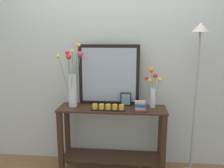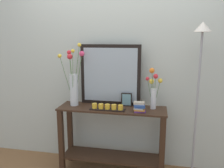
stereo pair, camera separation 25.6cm
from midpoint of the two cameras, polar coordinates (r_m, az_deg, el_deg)
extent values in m
cube|color=beige|center=(2.81, -2.05, 6.70)|extent=(6.40, 0.08, 2.70)
cube|color=#382316|center=(2.63, -2.80, -6.20)|extent=(1.23, 0.36, 0.02)
cube|color=#382316|center=(2.87, -2.68, -17.69)|extent=(1.17, 0.32, 0.02)
cube|color=#382316|center=(2.79, -15.38, -14.32)|extent=(0.06, 0.06, 0.78)
cube|color=#382316|center=(2.64, 9.87, -15.67)|extent=(0.06, 0.06, 0.78)
cube|color=#382316|center=(3.03, -13.48, -12.09)|extent=(0.06, 0.06, 0.78)
cube|color=#382316|center=(2.89, 9.45, -13.14)|extent=(0.06, 0.06, 0.78)
cube|color=black|center=(2.70, -3.48, 2.26)|extent=(0.72, 0.03, 0.71)
cube|color=#9EADB7|center=(2.68, -3.53, 2.21)|extent=(0.64, 0.00, 0.63)
cylinder|color=silver|center=(2.70, -12.53, -1.70)|extent=(0.10, 0.10, 0.37)
cylinder|color=#4C753D|center=(2.65, -12.98, 0.59)|extent=(0.02, 0.06, 0.56)
sphere|color=red|center=(2.60, -13.58, 6.57)|extent=(0.06, 0.06, 0.06)
cylinder|color=#4C753D|center=(2.70, -13.19, 1.21)|extent=(0.05, 0.03, 0.60)
sphere|color=red|center=(2.68, -13.85, 7.59)|extent=(0.05, 0.05, 0.05)
cylinder|color=#4C753D|center=(2.61, -12.77, 1.15)|extent=(0.06, 0.10, 0.63)
sphere|color=yellow|center=(2.51, -12.76, 8.00)|extent=(0.04, 0.04, 0.04)
cylinder|color=#4C753D|center=(2.65, -14.23, 0.62)|extent=(0.12, 0.09, 0.57)
sphere|color=yellow|center=(2.60, -16.09, 6.66)|extent=(0.04, 0.04, 0.04)
cylinder|color=#4C753D|center=(2.63, -12.04, 1.98)|extent=(0.11, 0.02, 0.69)
sphere|color=yellow|center=(2.58, -11.26, 9.54)|extent=(0.04, 0.04, 0.04)
cylinder|color=#4C753D|center=(2.69, -11.49, 1.10)|extent=(0.09, 0.05, 0.59)
sphere|color=#EA4275|center=(2.66, -10.69, 7.40)|extent=(0.06, 0.06, 0.06)
cylinder|color=silver|center=(2.63, 7.42, -3.45)|extent=(0.06, 0.06, 0.23)
cylinder|color=#4C753D|center=(2.59, 7.34, -1.06)|extent=(0.04, 0.05, 0.42)
sphere|color=orange|center=(2.53, 7.02, 3.49)|extent=(0.06, 0.06, 0.06)
cylinder|color=#4C753D|center=(2.64, 6.55, -2.00)|extent=(0.07, 0.04, 0.32)
sphere|color=red|center=(2.62, 5.87, 1.45)|extent=(0.04, 0.04, 0.04)
cylinder|color=#4C753D|center=(2.61, 8.30, -2.23)|extent=(0.06, 0.04, 0.31)
sphere|color=yellow|center=(2.57, 9.04, 1.03)|extent=(0.05, 0.05, 0.05)
cylinder|color=#4C753D|center=(2.63, 7.03, -2.36)|extent=(0.02, 0.05, 0.29)
sphere|color=yellow|center=(2.62, 6.88, 0.80)|extent=(0.06, 0.06, 0.06)
cylinder|color=#4C753D|center=(2.59, 7.75, -1.76)|extent=(0.01, 0.04, 0.36)
sphere|color=red|center=(2.54, 7.96, 2.09)|extent=(0.05, 0.05, 0.05)
cube|color=black|center=(2.55, -3.86, -6.44)|extent=(0.39, 0.09, 0.01)
cylinder|color=gold|center=(2.56, -7.15, -5.60)|extent=(0.06, 0.06, 0.05)
cylinder|color=gold|center=(2.55, -5.52, -5.66)|extent=(0.06, 0.06, 0.05)
cylinder|color=gold|center=(2.54, -3.87, -5.72)|extent=(0.06, 0.06, 0.05)
cylinder|color=gold|center=(2.53, -2.20, -5.78)|extent=(0.06, 0.06, 0.05)
cylinder|color=gold|center=(2.52, -0.52, -5.83)|extent=(0.06, 0.06, 0.05)
cube|color=black|center=(2.69, 0.74, -3.85)|extent=(0.12, 0.01, 0.16)
cube|color=#6A9BA7|center=(2.68, 0.73, -3.89)|extent=(0.10, 0.00, 0.13)
cube|color=#663884|center=(2.51, 4.31, -6.60)|extent=(0.13, 0.09, 0.02)
cube|color=orange|center=(2.51, 4.21, -6.26)|extent=(0.12, 0.08, 0.02)
cube|color=#B2A893|center=(2.50, 4.06, -5.94)|extent=(0.11, 0.09, 0.02)
cube|color=#2D519E|center=(2.50, 4.25, -5.55)|extent=(0.12, 0.08, 0.02)
cube|color=#2D519E|center=(2.49, 4.17, -5.13)|extent=(0.11, 0.10, 0.02)
cube|color=#B2A893|center=(2.48, 4.10, -4.62)|extent=(0.11, 0.07, 0.03)
cylinder|color=#9E9EA3|center=(2.65, 17.39, -5.57)|extent=(0.02, 0.02, 1.62)
cone|color=beige|center=(2.55, 18.57, 13.30)|extent=(0.18, 0.18, 0.10)
camera|label=1|loc=(0.13, -92.86, -0.58)|focal=36.61mm
camera|label=2|loc=(0.13, 87.14, 0.58)|focal=36.61mm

